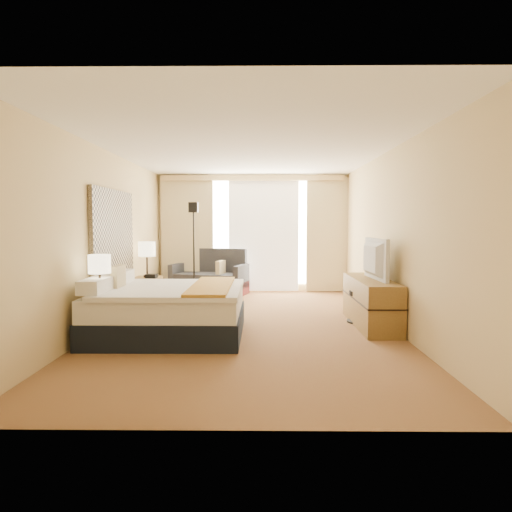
{
  "coord_description": "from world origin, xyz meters",
  "views": [
    {
      "loc": [
        0.2,
        -6.73,
        1.51
      ],
      "look_at": [
        0.11,
        0.4,
        1.01
      ],
      "focal_mm": 32.0,
      "sensor_mm": 36.0,
      "label": 1
    }
  ],
  "objects_px": {
    "media_dresser": "(371,302)",
    "nightstand_left": "(98,321)",
    "lamp_left": "(99,265)",
    "desk_chair": "(366,295)",
    "nightstand_right": "(147,292)",
    "floor_lamp": "(194,231)",
    "lamp_right": "(147,250)",
    "bed": "(168,310)",
    "loveseat": "(210,279)",
    "television": "(369,259)"
  },
  "relations": [
    {
      "from": "media_dresser",
      "to": "nightstand_left",
      "type": "bearing_deg",
      "value": -164.16
    },
    {
      "from": "lamp_left",
      "to": "desk_chair",
      "type": "bearing_deg",
      "value": 19.64
    },
    {
      "from": "nightstand_right",
      "to": "floor_lamp",
      "type": "distance_m",
      "value": 1.58
    },
    {
      "from": "lamp_left",
      "to": "lamp_right",
      "type": "relative_size",
      "value": 0.9
    },
    {
      "from": "bed",
      "to": "lamp_left",
      "type": "bearing_deg",
      "value": -150.61
    },
    {
      "from": "desk_chair",
      "to": "lamp_right",
      "type": "distance_m",
      "value": 3.91
    },
    {
      "from": "nightstand_left",
      "to": "lamp_right",
      "type": "height_order",
      "value": "lamp_right"
    },
    {
      "from": "media_dresser",
      "to": "floor_lamp",
      "type": "distance_m",
      "value": 3.92
    },
    {
      "from": "nightstand_right",
      "to": "floor_lamp",
      "type": "relative_size",
      "value": 0.28
    },
    {
      "from": "loveseat",
      "to": "desk_chair",
      "type": "xyz_separation_m",
      "value": [
        2.7,
        -2.83,
        0.1
      ]
    },
    {
      "from": "nightstand_left",
      "to": "bed",
      "type": "relative_size",
      "value": 0.28
    },
    {
      "from": "nightstand_left",
      "to": "loveseat",
      "type": "relative_size",
      "value": 0.32
    },
    {
      "from": "loveseat",
      "to": "floor_lamp",
      "type": "xyz_separation_m",
      "value": [
        -0.25,
        -0.71,
        1.05
      ]
    },
    {
      "from": "desk_chair",
      "to": "nightstand_left",
      "type": "bearing_deg",
      "value": -163.73
    },
    {
      "from": "bed",
      "to": "loveseat",
      "type": "xyz_separation_m",
      "value": [
        0.16,
        3.69,
        -0.03
      ]
    },
    {
      "from": "lamp_right",
      "to": "television",
      "type": "xyz_separation_m",
      "value": [
        3.65,
        -1.49,
        -0.04
      ]
    },
    {
      "from": "bed",
      "to": "loveseat",
      "type": "height_order",
      "value": "loveseat"
    },
    {
      "from": "bed",
      "to": "desk_chair",
      "type": "xyz_separation_m",
      "value": [
        2.86,
        0.86,
        0.07
      ]
    },
    {
      "from": "media_dresser",
      "to": "floor_lamp",
      "type": "xyz_separation_m",
      "value": [
        -2.98,
        2.34,
        1.02
      ]
    },
    {
      "from": "nightstand_right",
      "to": "floor_lamp",
      "type": "xyz_separation_m",
      "value": [
        0.72,
        0.89,
        1.1
      ]
    },
    {
      "from": "nightstand_right",
      "to": "media_dresser",
      "type": "bearing_deg",
      "value": -21.4
    },
    {
      "from": "lamp_right",
      "to": "media_dresser",
      "type": "bearing_deg",
      "value": -21.23
    },
    {
      "from": "desk_chair",
      "to": "lamp_left",
      "type": "bearing_deg",
      "value": -163.08
    },
    {
      "from": "desk_chair",
      "to": "television",
      "type": "xyz_separation_m",
      "value": [
        -0.02,
        -0.26,
        0.58
      ]
    },
    {
      "from": "floor_lamp",
      "to": "lamp_right",
      "type": "relative_size",
      "value": 3.03
    },
    {
      "from": "floor_lamp",
      "to": "television",
      "type": "xyz_separation_m",
      "value": [
        2.93,
        -2.39,
        -0.37
      ]
    },
    {
      "from": "floor_lamp",
      "to": "nightstand_left",
      "type": "bearing_deg",
      "value": -102.0
    },
    {
      "from": "desk_chair",
      "to": "bed",
      "type": "bearing_deg",
      "value": -165.93
    },
    {
      "from": "floor_lamp",
      "to": "bed",
      "type": "bearing_deg",
      "value": -88.28
    },
    {
      "from": "floor_lamp",
      "to": "lamp_right",
      "type": "distance_m",
      "value": 1.2
    },
    {
      "from": "media_dresser",
      "to": "television",
      "type": "bearing_deg",
      "value": -134.55
    },
    {
      "from": "desk_chair",
      "to": "lamp_right",
      "type": "height_order",
      "value": "lamp_right"
    },
    {
      "from": "lamp_left",
      "to": "nightstand_right",
      "type": "bearing_deg",
      "value": 90.97
    },
    {
      "from": "lamp_left",
      "to": "television",
      "type": "xyz_separation_m",
      "value": [
        3.61,
        1.03,
        0.0
      ]
    },
    {
      "from": "nightstand_left",
      "to": "lamp_left",
      "type": "xyz_separation_m",
      "value": [
        0.04,
        -0.03,
        0.72
      ]
    },
    {
      "from": "loveseat",
      "to": "lamp_right",
      "type": "bearing_deg",
      "value": -105.94
    },
    {
      "from": "nightstand_right",
      "to": "television",
      "type": "distance_m",
      "value": 4.01
    },
    {
      "from": "media_dresser",
      "to": "lamp_right",
      "type": "height_order",
      "value": "lamp_right"
    },
    {
      "from": "floor_lamp",
      "to": "desk_chair",
      "type": "bearing_deg",
      "value": -35.75
    },
    {
      "from": "nightstand_left",
      "to": "nightstand_right",
      "type": "bearing_deg",
      "value": 90.0
    },
    {
      "from": "nightstand_right",
      "to": "lamp_right",
      "type": "bearing_deg",
      "value": -71.03
    },
    {
      "from": "bed",
      "to": "lamp_left",
      "type": "distance_m",
      "value": 1.09
    },
    {
      "from": "desk_chair",
      "to": "lamp_right",
      "type": "relative_size",
      "value": 1.49
    },
    {
      "from": "nightstand_left",
      "to": "lamp_right",
      "type": "distance_m",
      "value": 2.6
    },
    {
      "from": "floor_lamp",
      "to": "television",
      "type": "bearing_deg",
      "value": -39.18
    },
    {
      "from": "nightstand_right",
      "to": "loveseat",
      "type": "distance_m",
      "value": 1.87
    },
    {
      "from": "nightstand_left",
      "to": "bed",
      "type": "height_order",
      "value": "bed"
    },
    {
      "from": "media_dresser",
      "to": "bed",
      "type": "distance_m",
      "value": 2.96
    },
    {
      "from": "loveseat",
      "to": "lamp_right",
      "type": "height_order",
      "value": "lamp_right"
    },
    {
      "from": "lamp_right",
      "to": "television",
      "type": "relative_size",
      "value": 0.61
    }
  ]
}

